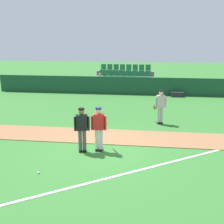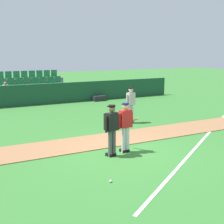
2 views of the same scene
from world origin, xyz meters
TOP-DOWN VIEW (x-y plane):
  - ground_plane at (0.00, 0.00)m, footprint 80.00×80.00m
  - infield_dirt_path at (0.00, 1.62)m, footprint 28.00×1.90m
  - foul_line_chalk at (3.00, -0.50)m, footprint 9.96×6.86m
  - dugout_fence at (0.00, 11.08)m, footprint 20.00×0.16m
  - stadium_bleachers at (-0.01, 12.95)m, footprint 5.00×2.95m
  - batter_red_jersey at (0.07, 0.01)m, footprint 0.71×0.76m
  - umpire_home_plate at (-0.56, -0.14)m, footprint 0.58×0.37m
  - runner_grey_jersey at (2.54, 3.80)m, footprint 0.67×0.36m
  - baseball at (-1.58, -2.05)m, footprint 0.07×0.07m
  - equipment_bag at (4.12, 10.63)m, footprint 0.90×0.36m

SIDE VIEW (x-z plane):
  - ground_plane at x=0.00m, z-range 0.00..0.00m
  - foul_line_chalk at x=3.00m, z-range 0.00..0.01m
  - infield_dirt_path at x=0.00m, z-range 0.00..0.03m
  - baseball at x=-1.58m, z-range 0.00..0.07m
  - equipment_bag at x=4.12m, z-range 0.00..0.36m
  - stadium_bleachers at x=-0.01m, z-range -0.42..1.63m
  - dugout_fence at x=0.00m, z-range 0.00..1.36m
  - runner_grey_jersey at x=2.54m, z-range 0.08..1.84m
  - batter_red_jersey at x=0.07m, z-range 0.09..1.85m
  - umpire_home_plate at x=-0.56m, z-range 0.12..1.88m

